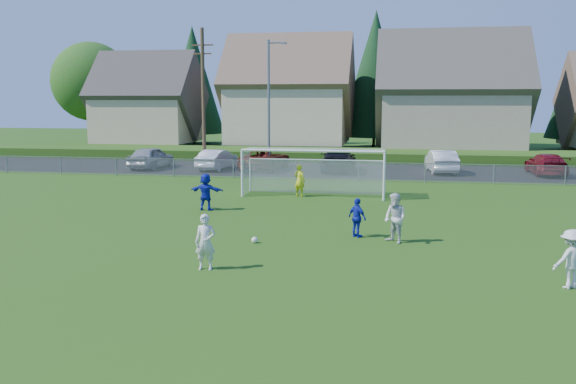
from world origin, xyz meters
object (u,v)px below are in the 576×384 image
at_px(soccer_ball, 254,240).
at_px(soccer_goal, 314,165).
at_px(player_blue_a, 357,218).
at_px(car_c, 265,159).
at_px(player_blue_b, 206,192).
at_px(car_d, 338,160).
at_px(goalkeeper, 300,180).
at_px(car_a, 151,157).
at_px(car_g, 546,164).
at_px(car_f, 441,161).
at_px(car_b, 217,160).
at_px(player_white_b, 395,218).
at_px(player_white_c, 571,259).
at_px(player_white_a, 205,242).

height_order(soccer_ball, soccer_goal, soccer_goal).
distance_m(player_blue_a, car_c, 21.91).
xyz_separation_m(player_blue_b, car_d, (4.60, 16.03, -0.06)).
xyz_separation_m(goalkeeper, car_a, (-12.67, 10.85, -0.04)).
distance_m(car_d, car_g, 13.88).
bearing_deg(car_f, soccer_goal, 51.93).
xyz_separation_m(car_b, car_d, (8.66, 0.49, 0.07)).
bearing_deg(player_white_b, car_b, 168.62).
distance_m(player_white_c, car_g, 26.36).
distance_m(goalkeeper, car_g, 18.96).
height_order(player_white_b, player_white_c, player_white_b).
height_order(player_white_c, soccer_goal, soccer_goal).
bearing_deg(soccer_ball, car_g, 56.29).
bearing_deg(car_g, car_b, 1.51).
height_order(player_white_a, player_white_b, player_white_b).
xyz_separation_m(player_blue_a, car_a, (-16.21, 19.75, 0.07)).
relative_size(goalkeeper, car_c, 0.32).
relative_size(car_b, car_d, 0.80).
bearing_deg(car_g, player_white_c, 77.85).
relative_size(player_white_c, soccer_goal, 0.22).
xyz_separation_m(car_c, car_f, (12.33, 0.36, 0.04)).
bearing_deg(car_a, car_f, -172.52).
relative_size(soccer_ball, player_blue_b, 0.13).
relative_size(player_white_b, car_f, 0.38).
relative_size(player_blue_b, soccer_goal, 0.23).
distance_m(soccer_ball, car_b, 22.76).
bearing_deg(car_g, soccer_goal, 37.86).
distance_m(soccer_ball, player_white_a, 3.68).
bearing_deg(player_white_c, car_a, -74.63).
relative_size(soccer_ball, player_white_c, 0.14).
relative_size(car_d, soccer_goal, 0.74).
bearing_deg(player_blue_b, player_white_c, 150.25).
bearing_deg(car_c, car_a, 12.67).
height_order(player_white_b, goalkeeper, player_white_b).
relative_size(player_blue_a, car_d, 0.27).
bearing_deg(goalkeeper, car_c, -46.82).
distance_m(soccer_ball, goalkeeper, 10.48).
height_order(goalkeeper, car_c, goalkeeper).
relative_size(car_b, car_f, 0.93).
bearing_deg(car_g, player_white_b, 64.44).
bearing_deg(player_blue_b, player_blue_a, 154.76).
xyz_separation_m(goalkeeper, soccer_goal, (0.70, 0.55, 0.78)).
height_order(car_b, soccer_goal, soccer_goal).
relative_size(player_blue_a, car_g, 0.30).
height_order(player_white_a, car_c, player_white_a).
distance_m(player_white_c, car_a, 33.38).
bearing_deg(car_c, player_white_b, 121.34).
distance_m(player_white_c, player_blue_a, 7.93).
height_order(player_white_b, car_a, player_white_b).
distance_m(car_c, soccer_goal, 12.13).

